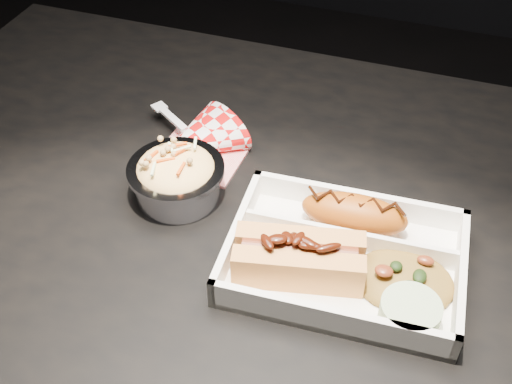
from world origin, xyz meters
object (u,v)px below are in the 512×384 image
at_px(fried_pastry, 354,214).
at_px(hotdog, 299,256).
at_px(dining_table, 284,284).
at_px(napkin_fork, 195,141).
at_px(foil_coleslaw_cup, 176,175).
at_px(food_tray, 344,261).

distance_m(fried_pastry, hotdog, 0.09).
xyz_separation_m(dining_table, napkin_fork, (-0.16, 0.11, 0.11)).
distance_m(dining_table, napkin_fork, 0.22).
height_order(hotdog, napkin_fork, napkin_fork).
bearing_deg(foil_coleslaw_cup, hotdog, -23.62).
bearing_deg(napkin_fork, dining_table, -0.60).
xyz_separation_m(food_tray, napkin_fork, (-0.23, 0.13, 0.01)).
height_order(dining_table, fried_pastry, fried_pastry).
relative_size(foil_coleslaw_cup, napkin_fork, 0.73).
relative_size(food_tray, hotdog, 1.77).
bearing_deg(hotdog, food_tray, 21.44).
relative_size(food_tray, napkin_fork, 1.62).
relative_size(hotdog, napkin_fork, 0.92).
distance_m(food_tray, foil_coleslaw_cup, 0.22).
distance_m(dining_table, foil_coleslaw_cup, 0.19).
relative_size(fried_pastry, hotdog, 0.83).
xyz_separation_m(dining_table, foil_coleslaw_cup, (-0.14, 0.02, 0.12)).
relative_size(dining_table, food_tray, 4.63).
distance_m(food_tray, napkin_fork, 0.27).
relative_size(fried_pastry, foil_coleslaw_cup, 1.04).
bearing_deg(fried_pastry, food_tray, -86.95).
height_order(foil_coleslaw_cup, napkin_fork, foil_coleslaw_cup).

